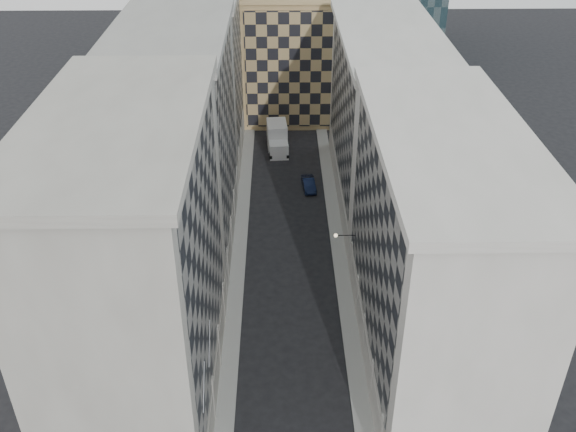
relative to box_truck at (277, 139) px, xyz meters
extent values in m
cube|color=gray|center=(-4.07, -24.83, -1.47)|extent=(1.50, 100.00, 0.15)
cube|color=gray|center=(6.43, -24.83, -1.47)|extent=(1.50, 100.00, 0.15)
cube|color=gray|center=(-9.82, -43.83, 9.96)|extent=(10.00, 22.00, 23.00)
cube|color=gray|center=(-4.94, -43.83, 11.46)|extent=(0.25, 19.36, 18.00)
cube|color=gray|center=(-5.02, -43.83, 0.06)|extent=(0.45, 21.12, 3.20)
cube|color=gray|center=(-9.82, -43.83, 21.81)|extent=(10.80, 22.80, 0.70)
cylinder|color=gray|center=(-5.17, -46.58, 0.66)|extent=(0.90, 0.90, 4.40)
cylinder|color=gray|center=(-5.17, -41.08, 0.66)|extent=(0.90, 0.90, 4.40)
cylinder|color=gray|center=(-5.17, -35.58, 0.66)|extent=(0.90, 0.90, 4.40)
cube|color=gray|center=(-9.82, -21.83, 9.46)|extent=(10.00, 22.00, 22.00)
cube|color=gray|center=(-4.94, -21.83, 10.96)|extent=(0.25, 19.36, 17.00)
cube|color=gray|center=(-5.02, -21.83, 0.06)|extent=(0.45, 21.12, 3.20)
cube|color=gray|center=(-9.82, -21.83, 20.81)|extent=(10.80, 22.80, 0.70)
cylinder|color=gray|center=(-5.17, -30.08, 0.66)|extent=(0.90, 0.90, 4.40)
cylinder|color=gray|center=(-5.17, -24.58, 0.66)|extent=(0.90, 0.90, 4.40)
cylinder|color=gray|center=(-5.17, -19.08, 0.66)|extent=(0.90, 0.90, 4.40)
cylinder|color=gray|center=(-5.17, -13.58, 0.66)|extent=(0.90, 0.90, 4.40)
cube|color=gray|center=(-9.82, 0.17, 8.96)|extent=(10.00, 22.00, 21.00)
cube|color=gray|center=(-4.94, 0.17, 10.46)|extent=(0.25, 19.36, 16.00)
cube|color=gray|center=(-5.02, 0.17, 0.06)|extent=(0.45, 21.12, 3.20)
cylinder|color=gray|center=(-5.17, -8.08, 0.66)|extent=(0.90, 0.90, 4.40)
cylinder|color=gray|center=(-5.17, -2.58, 0.66)|extent=(0.90, 0.90, 4.40)
cylinder|color=gray|center=(-5.17, 2.92, 0.66)|extent=(0.90, 0.90, 4.40)
cylinder|color=gray|center=(-5.17, 8.42, 0.66)|extent=(0.90, 0.90, 4.40)
cube|color=beige|center=(12.18, -39.83, 8.46)|extent=(10.00, 26.00, 20.00)
cube|color=gray|center=(7.30, -39.83, 9.96)|extent=(0.25, 22.88, 15.00)
cube|color=beige|center=(7.38, -39.83, 0.06)|extent=(0.45, 24.96, 3.20)
cube|color=beige|center=(12.18, -39.83, 18.81)|extent=(10.80, 26.80, 0.70)
cylinder|color=beige|center=(7.53, -45.03, 0.66)|extent=(0.90, 0.90, 4.40)
cylinder|color=beige|center=(7.53, -39.83, 0.66)|extent=(0.90, 0.90, 4.40)
cylinder|color=beige|center=(7.53, -34.63, 0.66)|extent=(0.90, 0.90, 4.40)
cylinder|color=beige|center=(7.53, -29.43, 0.66)|extent=(0.90, 0.90, 4.40)
cube|color=beige|center=(12.18, -12.83, 7.96)|extent=(10.00, 28.00, 19.00)
cube|color=gray|center=(7.30, -12.83, 9.46)|extent=(0.25, 24.64, 14.00)
cube|color=beige|center=(7.38, -12.83, 0.06)|extent=(0.45, 26.88, 3.20)
cube|color=beige|center=(12.18, -12.83, 17.81)|extent=(10.80, 28.80, 0.70)
cube|color=tan|center=(3.18, 13.17, 7.46)|extent=(16.00, 14.00, 18.00)
cube|color=tan|center=(3.18, 6.07, 7.46)|extent=(15.20, 0.25, 16.50)
cylinder|color=gray|center=(-4.72, -50.83, 6.46)|extent=(0.10, 2.33, 2.33)
cylinder|color=gray|center=(-4.72, -46.83, 6.46)|extent=(0.10, 2.33, 2.33)
cylinder|color=black|center=(6.28, -30.83, 4.66)|extent=(1.80, 0.08, 0.08)
sphere|color=#FFE5B2|center=(5.38, -30.83, 4.66)|extent=(0.36, 0.36, 0.36)
cube|color=white|center=(0.15, -2.15, -0.51)|extent=(2.70, 2.91, 2.05)
cube|color=white|center=(-0.06, 0.81, 0.23)|extent=(2.91, 4.29, 3.54)
cylinder|color=black|center=(-0.92, -3.14, -1.03)|extent=(0.41, 1.05, 1.03)
cylinder|color=black|center=(1.36, -2.98, -1.03)|extent=(0.41, 1.05, 1.03)
cylinder|color=black|center=(-1.29, 2.10, -1.03)|extent=(0.41, 1.05, 1.03)
cylinder|color=black|center=(0.98, 2.26, -1.03)|extent=(0.41, 1.05, 1.03)
imported|color=#0D1632|center=(3.82, -11.16, -0.87)|extent=(1.81, 4.16, 1.33)
camera|label=1|loc=(0.24, -79.83, 37.44)|focal=40.00mm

